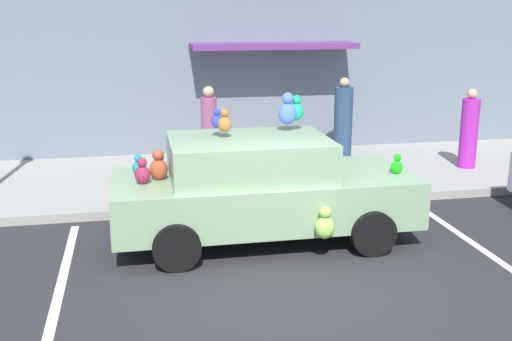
# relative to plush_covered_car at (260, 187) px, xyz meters

# --- Properties ---
(ground_plane) EXTENTS (60.00, 60.00, 0.00)m
(ground_plane) POSITION_rel_plush_covered_car_xyz_m (-0.05, -1.70, -0.80)
(ground_plane) COLOR #262628
(sidewalk) EXTENTS (24.00, 4.00, 0.15)m
(sidewalk) POSITION_rel_plush_covered_car_xyz_m (-0.05, 3.30, -0.73)
(sidewalk) COLOR gray
(sidewalk) RESTS_ON ground
(storefront_building) EXTENTS (24.00, 1.25, 6.40)m
(storefront_building) POSITION_rel_plush_covered_car_xyz_m (-0.03, 5.45, 2.39)
(storefront_building) COLOR slate
(storefront_building) RESTS_ON ground
(parking_stripe_front) EXTENTS (0.12, 3.60, 0.01)m
(parking_stripe_front) POSITION_rel_plush_covered_car_xyz_m (3.03, -0.70, -0.80)
(parking_stripe_front) COLOR silver
(parking_stripe_front) RESTS_ON ground
(parking_stripe_rear) EXTENTS (0.12, 3.60, 0.01)m
(parking_stripe_rear) POSITION_rel_plush_covered_car_xyz_m (-2.76, -0.70, -0.80)
(parking_stripe_rear) COLOR silver
(parking_stripe_rear) RESTS_ON ground
(plush_covered_car) EXTENTS (4.37, 2.15, 2.13)m
(plush_covered_car) POSITION_rel_plush_covered_car_xyz_m (0.00, 0.00, 0.00)
(plush_covered_car) COLOR gray
(plush_covered_car) RESTS_ON ground
(teddy_bear_on_sidewalk) EXTENTS (0.41, 0.34, 0.78)m
(teddy_bear_on_sidewalk) POSITION_rel_plush_covered_car_xyz_m (-0.20, 2.21, -0.29)
(teddy_bear_on_sidewalk) COLOR brown
(teddy_bear_on_sidewalk) RESTS_ON sidewalk
(pedestrian_near_shopfront) EXTENTS (0.40, 0.40, 1.77)m
(pedestrian_near_shopfront) POSITION_rel_plush_covered_car_xyz_m (2.66, 4.08, 0.16)
(pedestrian_near_shopfront) COLOR navy
(pedestrian_near_shopfront) RESTS_ON sidewalk
(pedestrian_walking_past) EXTENTS (0.30, 0.30, 1.77)m
(pedestrian_walking_past) POSITION_rel_plush_covered_car_xyz_m (-0.36, 3.11, 0.18)
(pedestrian_walking_past) COLOR #914C6F
(pedestrian_walking_past) RESTS_ON sidewalk
(pedestrian_by_lamp) EXTENTS (0.36, 0.36, 1.62)m
(pedestrian_by_lamp) POSITION_rel_plush_covered_car_xyz_m (4.94, 2.85, 0.09)
(pedestrian_by_lamp) COLOR purple
(pedestrian_by_lamp) RESTS_ON sidewalk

